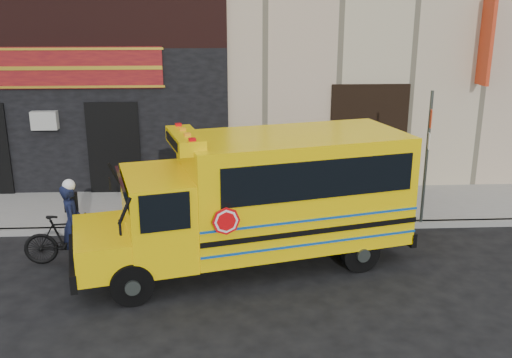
{
  "coord_description": "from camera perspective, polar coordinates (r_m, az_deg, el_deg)",
  "views": [
    {
      "loc": [
        -0.04,
        -10.3,
        5.23
      ],
      "look_at": [
        0.59,
        1.85,
        1.53
      ],
      "focal_mm": 40.0,
      "sensor_mm": 36.0,
      "label": 1
    }
  ],
  "objects": [
    {
      "name": "curb",
      "position": [
        13.89,
        -2.6,
        -4.9
      ],
      "size": [
        40.0,
        0.2,
        0.15
      ],
      "primitive_type": "cube",
      "color": "gray",
      "rests_on": "ground"
    },
    {
      "name": "school_bus",
      "position": [
        11.7,
        0.75,
        -1.64
      ],
      "size": [
        7.21,
        3.79,
        2.92
      ],
      "color": "black",
      "rests_on": "ground"
    },
    {
      "name": "cyclist",
      "position": [
        12.59,
        -17.86,
        -4.38
      ],
      "size": [
        0.53,
        0.68,
        1.68
      ],
      "primitive_type": "imported",
      "rotation": [
        0.0,
        0.0,
        1.79
      ],
      "color": "black",
      "rests_on": "ground"
    },
    {
      "name": "bicycle",
      "position": [
        12.7,
        -18.34,
        -5.7
      ],
      "size": [
        1.84,
        0.7,
        1.08
      ],
      "primitive_type": "imported",
      "rotation": [
        0.0,
        0.0,
        1.68
      ],
      "color": "black",
      "rests_on": "ground"
    },
    {
      "name": "sign_pole",
      "position": [
        14.1,
        16.72,
        2.31
      ],
      "size": [
        0.09,
        0.29,
        3.38
      ],
      "color": "#3F4743",
      "rests_on": "ground"
    },
    {
      "name": "ground",
      "position": [
        11.55,
        -2.49,
        -10.04
      ],
      "size": [
        120.0,
        120.0,
        0.0
      ],
      "primitive_type": "plane",
      "color": "black",
      "rests_on": "ground"
    },
    {
      "name": "sidewalk",
      "position": [
        15.3,
        -2.65,
        -2.81
      ],
      "size": [
        40.0,
        3.0,
        0.15
      ],
      "primitive_type": "cube",
      "color": "gray",
      "rests_on": "ground"
    }
  ]
}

